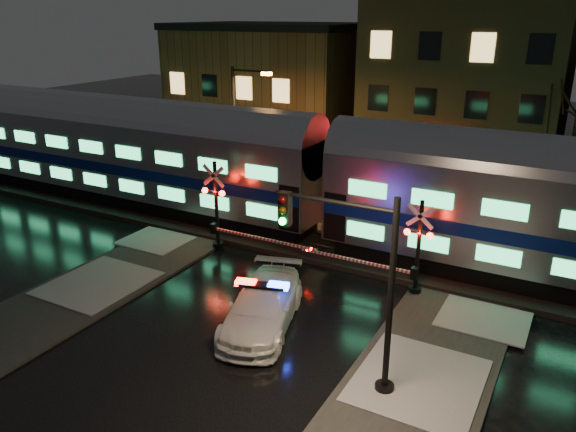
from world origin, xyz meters
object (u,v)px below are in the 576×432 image
(crossing_signal_left, at_px, (222,216))
(traffic_light, at_px, (358,288))
(crossing_signal_right, at_px, (407,256))
(streetlight, at_px, (238,125))
(police_car, at_px, (262,306))

(crossing_signal_left, relative_size, traffic_light, 0.99)
(crossing_signal_right, distance_m, streetlight, 14.05)
(police_car, relative_size, streetlight, 0.75)
(crossing_signal_left, bearing_deg, police_car, -43.58)
(crossing_signal_left, xyz_separation_m, streetlight, (-3.49, 6.69, 2.62))
(crossing_signal_left, height_order, traffic_light, traffic_light)
(police_car, xyz_separation_m, crossing_signal_left, (-4.95, 4.71, 0.94))
(crossing_signal_right, height_order, streetlight, streetlight)
(crossing_signal_right, height_order, crossing_signal_left, crossing_signal_left)
(police_car, relative_size, crossing_signal_left, 0.96)
(crossing_signal_right, height_order, traffic_light, traffic_light)
(police_car, relative_size, crossing_signal_right, 1.04)
(traffic_light, bearing_deg, crossing_signal_right, 79.36)
(streetlight, bearing_deg, crossing_signal_right, -29.11)
(streetlight, bearing_deg, police_car, -53.49)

